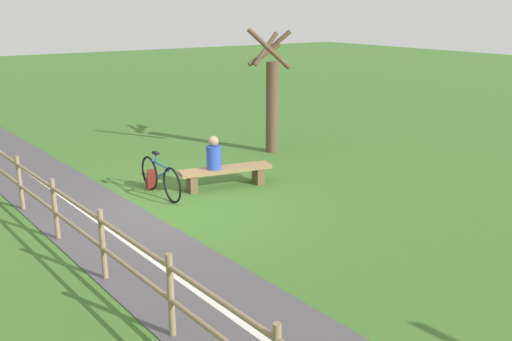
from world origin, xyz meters
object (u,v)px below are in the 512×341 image
object	(u,v)px
person_seated	(214,154)
tree_far_right	(271,96)
backpack	(151,180)
bicycle	(160,178)
bench	(226,173)

from	to	relation	value
person_seated	tree_far_right	distance (m)	3.53
person_seated	backpack	xyz separation A→B (m)	(1.12, -0.80, -0.58)
person_seated	bicycle	world-z (taller)	person_seated
bench	person_seated	world-z (taller)	person_seated
bench	bicycle	distance (m)	1.45
bench	tree_far_right	world-z (taller)	tree_far_right
backpack	tree_far_right	distance (m)	4.36
bench	bicycle	xyz separation A→B (m)	(1.42, -0.28, 0.07)
backpack	tree_far_right	xyz separation A→B (m)	(-4.01, -1.08, 1.32)
bicycle	tree_far_right	bearing A→B (deg)	110.49
bicycle	bench	bearing A→B (deg)	77.10
backpack	tree_far_right	world-z (taller)	tree_far_right
backpack	person_seated	bearing A→B (deg)	144.41
bicycle	tree_far_right	size ratio (longest dim) A/B	0.53
person_seated	tree_far_right	world-z (taller)	tree_far_right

